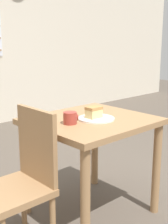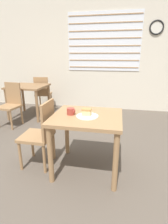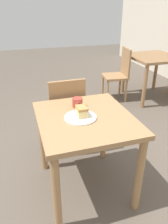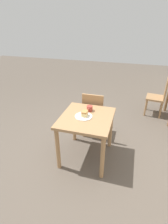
% 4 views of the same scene
% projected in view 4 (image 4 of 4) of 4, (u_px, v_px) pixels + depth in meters
% --- Properties ---
extents(ground_plane, '(14.00, 14.00, 0.00)m').
position_uv_depth(ground_plane, '(73.00, 153.00, 2.93)').
color(ground_plane, brown).
extents(dining_table_near, '(0.82, 0.75, 0.73)m').
position_uv_depth(dining_table_near, '(86.00, 124.00, 2.59)').
color(dining_table_near, '#9E754C').
rests_on(dining_table_near, ground_plane).
extents(chair_near_window, '(0.38, 0.38, 0.88)m').
position_uv_depth(chair_near_window, '(94.00, 114.00, 3.16)').
color(chair_near_window, '#9E754C').
rests_on(chair_near_window, ground_plane).
extents(chair_far_corner, '(0.43, 0.43, 0.88)m').
position_uv_depth(chair_far_corner, '(159.00, 96.00, 3.89)').
color(chair_far_corner, '#9E754C').
rests_on(chair_far_corner, ground_plane).
extents(plate, '(0.25, 0.25, 0.01)m').
position_uv_depth(plate, '(84.00, 116.00, 2.53)').
color(plate, white).
rests_on(plate, dining_table_near).
extents(cake_slice, '(0.11, 0.08, 0.08)m').
position_uv_depth(cake_slice, '(85.00, 113.00, 2.52)').
color(cake_slice, '#E0C67F').
rests_on(cake_slice, plate).
extents(coffee_mug, '(0.10, 0.09, 0.08)m').
position_uv_depth(coffee_mug, '(90.00, 108.00, 2.68)').
color(coffee_mug, '#9E382D').
rests_on(coffee_mug, dining_table_near).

